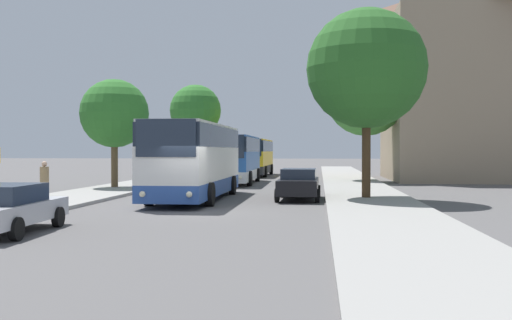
# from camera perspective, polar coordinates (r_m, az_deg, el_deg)

# --- Properties ---
(ground_plane) EXTENTS (300.00, 300.00, 0.00)m
(ground_plane) POSITION_cam_1_polar(r_m,az_deg,el_deg) (23.08, -5.79, -4.87)
(ground_plane) COLOR #565454
(ground_plane) RESTS_ON ground
(sidewalk_left) EXTENTS (4.00, 120.00, 0.15)m
(sidewalk_left) POSITION_cam_1_polar(r_m,az_deg,el_deg) (25.44, -21.46, -4.22)
(sidewalk_left) COLOR gray
(sidewalk_left) RESTS_ON ground_plane
(sidewalk_right) EXTENTS (4.00, 120.00, 0.15)m
(sidewalk_right) POSITION_cam_1_polar(r_m,az_deg,el_deg) (22.71, 11.83, -4.79)
(sidewalk_right) COLOR gray
(sidewalk_right) RESTS_ON ground_plane
(bus_front) EXTENTS (2.93, 11.28, 3.55)m
(bus_front) POSITION_cam_1_polar(r_m,az_deg,el_deg) (28.38, -5.80, 0.03)
(bus_front) COLOR #2D519E
(bus_front) RESTS_ON ground_plane
(bus_middle) EXTENTS (2.87, 10.21, 3.32)m
(bus_middle) POSITION_cam_1_polar(r_m,az_deg,el_deg) (41.98, -1.89, 0.16)
(bus_middle) COLOR silver
(bus_middle) RESTS_ON ground_plane
(bus_rear) EXTENTS (2.81, 10.73, 3.31)m
(bus_rear) POSITION_cam_1_polar(r_m,az_deg,el_deg) (54.88, -0.10, 0.33)
(bus_rear) COLOR #2D2D2D
(bus_rear) RESTS_ON ground_plane
(parked_car_left_curb) EXTENTS (2.20, 4.61, 1.38)m
(parked_car_left_curb) POSITION_cam_1_polar(r_m,az_deg,el_deg) (18.14, -22.69, -4.21)
(parked_car_left_curb) COLOR #B7B7BC
(parked_car_left_curb) RESTS_ON ground_plane
(parked_car_right_near) EXTENTS (2.05, 4.69, 1.46)m
(parked_car_right_near) POSITION_cam_1_polar(r_m,az_deg,el_deg) (28.27, 4.09, -2.24)
(parked_car_right_near) COLOR black
(parked_car_right_near) RESTS_ON ground_plane
(pedestrian_waiting_far) EXTENTS (0.36, 0.36, 1.73)m
(pedestrian_waiting_far) POSITION_cam_1_polar(r_m,az_deg,el_deg) (26.20, -19.50, -1.99)
(pedestrian_waiting_far) COLOR #23232D
(pedestrian_waiting_far) RESTS_ON sidewalk_left
(tree_left_near) EXTENTS (4.08, 4.08, 6.43)m
(tree_left_near) POSITION_cam_1_polar(r_m,az_deg,el_deg) (36.69, -13.34, 4.31)
(tree_left_near) COLOR brown
(tree_left_near) RESTS_ON sidewalk_left
(tree_left_far) EXTENTS (4.53, 4.53, 8.00)m
(tree_left_far) POSITION_cam_1_polar(r_m,az_deg,el_deg) (53.35, -5.78, 4.71)
(tree_left_far) COLOR brown
(tree_left_far) RESTS_ON sidewalk_left
(tree_right_near) EXTENTS (5.92, 5.92, 9.18)m
(tree_right_near) POSITION_cam_1_polar(r_m,az_deg,el_deg) (45.33, 10.41, 6.00)
(tree_right_near) COLOR #47331E
(tree_right_near) RESTS_ON sidewalk_right
(tree_right_mid) EXTENTS (5.56, 5.56, 8.75)m
(tree_right_mid) POSITION_cam_1_polar(r_m,az_deg,el_deg) (28.47, 10.48, 8.54)
(tree_right_mid) COLOR #47331E
(tree_right_mid) RESTS_ON sidewalk_right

